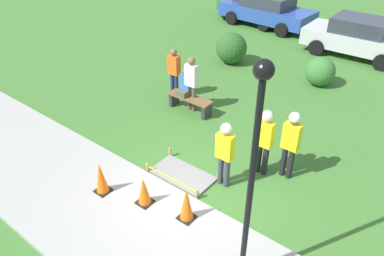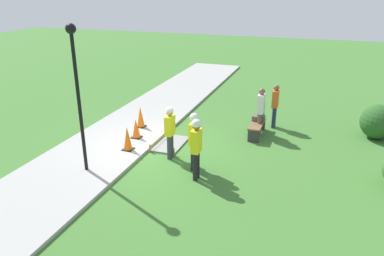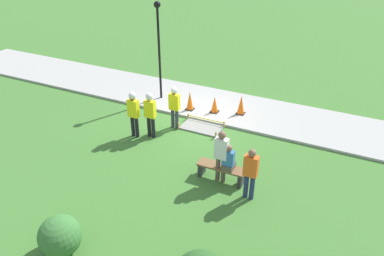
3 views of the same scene
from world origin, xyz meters
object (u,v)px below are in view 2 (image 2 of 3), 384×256
(person_seated_on_bench, at_px, (260,112))
(bystander_in_orange_shirt, at_px, (275,104))
(worker_supervisor, at_px, (170,128))
(traffic_cone_near_patch, at_px, (141,117))
(traffic_cone_far_patch, at_px, (136,128))
(bystander_in_gray_shirt, at_px, (261,109))
(lamppost_near, at_px, (76,79))
(worker_trainee, at_px, (194,136))
(park_bench, at_px, (257,126))
(traffic_cone_sidewalk_edge, at_px, (128,138))
(worker_assistant, at_px, (196,144))

(person_seated_on_bench, height_order, bystander_in_orange_shirt, bystander_in_orange_shirt)
(person_seated_on_bench, bearing_deg, worker_supervisor, -37.18)
(traffic_cone_near_patch, height_order, traffic_cone_far_patch, traffic_cone_near_patch)
(bystander_in_gray_shirt, bearing_deg, lamppost_near, -43.48)
(worker_trainee, xyz_separation_m, bystander_in_orange_shirt, (-4.36, 1.78, -0.10))
(park_bench, distance_m, lamppost_near, 6.70)
(person_seated_on_bench, distance_m, worker_trainee, 3.80)
(traffic_cone_sidewalk_edge, height_order, bystander_in_gray_shirt, bystander_in_gray_shirt)
(worker_supervisor, xyz_separation_m, worker_assistant, (1.04, 1.22, 0.07))
(bystander_in_gray_shirt, height_order, lamppost_near, lamppost_near)
(traffic_cone_near_patch, xyz_separation_m, lamppost_near, (3.71, 0.06, 2.31))
(bystander_in_orange_shirt, bearing_deg, bystander_in_gray_shirt, -20.23)
(park_bench, xyz_separation_m, worker_assistant, (3.86, -1.05, 0.74))
(traffic_cone_near_patch, relative_size, traffic_cone_far_patch, 1.17)
(traffic_cone_far_patch, distance_m, worker_supervisor, 2.03)
(traffic_cone_near_patch, xyz_separation_m, worker_assistant, (3.02, 3.25, 0.59))
(worker_supervisor, height_order, worker_trainee, worker_trainee)
(traffic_cone_sidewalk_edge, relative_size, lamppost_near, 0.19)
(worker_trainee, bearing_deg, bystander_in_gray_shirt, 157.21)
(bystander_in_orange_shirt, bearing_deg, traffic_cone_sidewalk_edge, -46.96)
(lamppost_near, bearing_deg, traffic_cone_sidewalk_edge, 163.59)
(traffic_cone_sidewalk_edge, relative_size, worker_supervisor, 0.47)
(park_bench, distance_m, worker_supervisor, 3.69)
(traffic_cone_far_patch, height_order, bystander_in_orange_shirt, bystander_in_orange_shirt)
(park_bench, bearing_deg, worker_trainee, -21.54)
(traffic_cone_near_patch, height_order, park_bench, traffic_cone_near_patch)
(traffic_cone_far_patch, relative_size, bystander_in_orange_shirt, 0.41)
(lamppost_near, bearing_deg, traffic_cone_far_patch, 174.22)
(traffic_cone_sidewalk_edge, xyz_separation_m, worker_trainee, (0.42, 2.44, 0.56))
(person_seated_on_bench, height_order, worker_trainee, worker_trainee)
(person_seated_on_bench, height_order, worker_supervisor, worker_supervisor)
(person_seated_on_bench, bearing_deg, traffic_cone_sidewalk_edge, -50.56)
(worker_assistant, bearing_deg, park_bench, 164.73)
(park_bench, relative_size, worker_assistant, 0.84)
(traffic_cone_far_patch, xyz_separation_m, bystander_in_gray_shirt, (-1.88, 4.06, 0.58))
(person_seated_on_bench, distance_m, worker_assistant, 4.25)
(worker_trainee, bearing_deg, park_bench, 158.46)
(traffic_cone_near_patch, height_order, worker_assistant, worker_assistant)
(traffic_cone_sidewalk_edge, bearing_deg, worker_supervisor, 92.63)
(park_bench, xyz_separation_m, worker_trainee, (3.31, -1.31, 0.72))
(bystander_in_gray_shirt, bearing_deg, traffic_cone_near_patch, -79.04)
(traffic_cone_far_patch, bearing_deg, park_bench, 115.21)
(traffic_cone_sidewalk_edge, bearing_deg, traffic_cone_near_patch, -165.04)
(traffic_cone_near_patch, height_order, bystander_in_gray_shirt, bystander_in_gray_shirt)
(traffic_cone_sidewalk_edge, relative_size, park_bench, 0.53)
(bystander_in_orange_shirt, bearing_deg, worker_assistant, -17.25)
(traffic_cone_sidewalk_edge, height_order, worker_supervisor, worker_supervisor)
(worker_supervisor, bearing_deg, traffic_cone_far_patch, -119.42)
(traffic_cone_far_patch, xyz_separation_m, traffic_cone_sidewalk_edge, (1.03, 0.22, 0.06))
(park_bench, xyz_separation_m, person_seated_on_bench, (-0.23, 0.05, 0.51))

